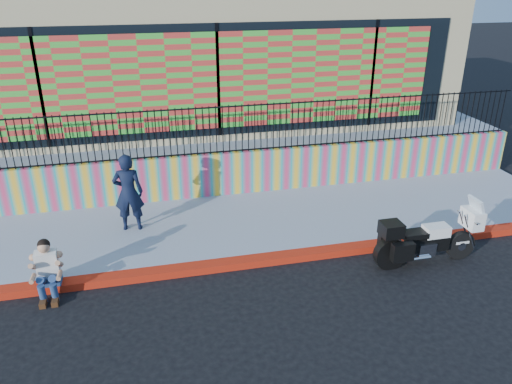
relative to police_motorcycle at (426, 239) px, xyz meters
name	(u,v)px	position (x,y,z in m)	size (l,w,h in m)	color
ground	(256,264)	(-3.26, 0.73, -0.56)	(90.00, 90.00, 0.00)	black
red_curb	(256,261)	(-3.26, 0.73, -0.48)	(16.00, 0.30, 0.15)	#A6230B
sidewalk	(239,224)	(-3.26, 2.38, -0.48)	(16.00, 3.00, 0.15)	#8A91A5
mural_wall	(226,173)	(-3.26, 3.98, 0.14)	(16.00, 0.20, 1.10)	#DB3966
metal_fence	(225,129)	(-3.26, 3.98, 1.29)	(15.80, 0.04, 1.20)	black
elevated_platform	(200,122)	(-3.26, 9.08, 0.07)	(16.00, 10.00, 1.25)	#8A91A5
storefront_building	(197,44)	(-3.26, 8.86, 2.69)	(14.00, 8.06, 4.00)	tan
police_motorcycle	(426,239)	(0.00, 0.00, 0.00)	(2.14, 0.71, 1.33)	black
police_officer	(128,192)	(-5.65, 2.57, 0.46)	(0.63, 0.42, 1.74)	black
seated_man	(48,275)	(-7.10, 0.53, -0.11)	(0.54, 0.71, 1.06)	navy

